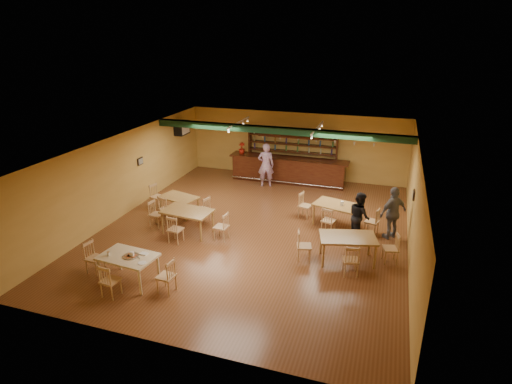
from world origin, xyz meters
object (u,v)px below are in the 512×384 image
(dining_table_a, at_px, (179,205))
(dining_table_b, at_px, (337,215))
(dining_table_d, at_px, (347,249))
(patron_bar, at_px, (266,165))
(bar_counter, at_px, (288,170))
(patron_right_a, at_px, (359,216))
(dining_table_c, at_px, (188,222))
(near_table, at_px, (129,269))

(dining_table_a, distance_m, dining_table_b, 5.75)
(dining_table_d, bearing_deg, patron_bar, 112.57)
(patron_bar, bearing_deg, dining_table_a, 46.41)
(bar_counter, height_order, patron_right_a, patron_right_a)
(dining_table_c, bearing_deg, near_table, -87.59)
(near_table, bearing_deg, dining_table_b, 52.99)
(dining_table_d, bearing_deg, near_table, -166.30)
(dining_table_d, bearing_deg, dining_table_c, 162.69)
(patron_bar, bearing_deg, patron_right_a, 123.17)
(dining_table_d, bearing_deg, dining_table_b, 90.00)
(dining_table_c, bearing_deg, dining_table_a, 132.68)
(dining_table_a, xyz_separation_m, patron_bar, (2.15, 3.93, 0.62))
(bar_counter, distance_m, near_table, 9.49)
(dining_table_b, height_order, near_table, near_table)
(dining_table_b, relative_size, dining_table_c, 0.97)
(dining_table_b, xyz_separation_m, dining_table_d, (0.62, -2.40, 0.01))
(dining_table_b, xyz_separation_m, near_table, (-4.83, -5.33, 0.00))
(bar_counter, relative_size, dining_table_a, 3.82)
(dining_table_d, relative_size, patron_bar, 0.84)
(bar_counter, bearing_deg, dining_table_d, -62.05)
(dining_table_c, distance_m, patron_bar, 5.39)
(dining_table_a, distance_m, dining_table_c, 1.64)
(bar_counter, distance_m, dining_table_c, 6.37)
(bar_counter, height_order, dining_table_a, bar_counter)
(bar_counter, xyz_separation_m, patron_right_a, (3.53, -4.72, 0.24))
(bar_counter, distance_m, patron_right_a, 5.89)
(bar_counter, xyz_separation_m, patron_bar, (-0.81, -0.83, 0.40))
(patron_bar, bearing_deg, dining_table_c, 62.70)
(dining_table_a, bearing_deg, patron_right_a, 15.17)
(dining_table_b, distance_m, near_table, 7.20)
(patron_bar, distance_m, patron_right_a, 5.83)
(bar_counter, distance_m, dining_table_b, 4.78)
(bar_counter, distance_m, dining_table_d, 7.15)
(dining_table_d, distance_m, patron_bar, 6.91)
(dining_table_c, distance_m, near_table, 3.19)
(bar_counter, height_order, dining_table_c, bar_counter)
(bar_counter, relative_size, dining_table_b, 3.37)
(bar_counter, bearing_deg, near_table, -102.83)
(dining_table_b, xyz_separation_m, dining_table_c, (-4.68, -2.14, 0.01))
(patron_bar, bearing_deg, bar_counter, -149.22)
(dining_table_c, relative_size, patron_right_a, 1.01)
(near_table, bearing_deg, patron_right_a, 44.00)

